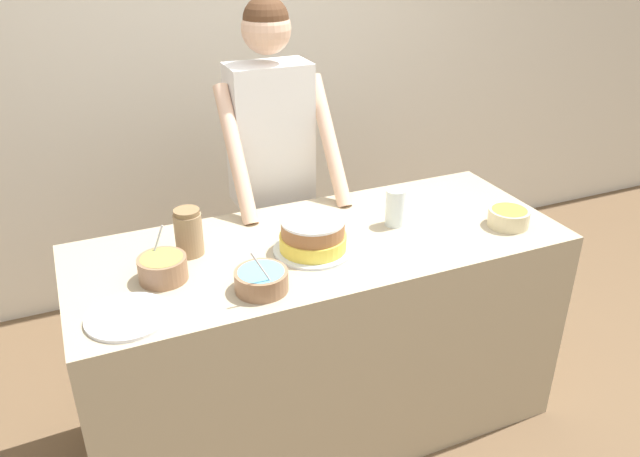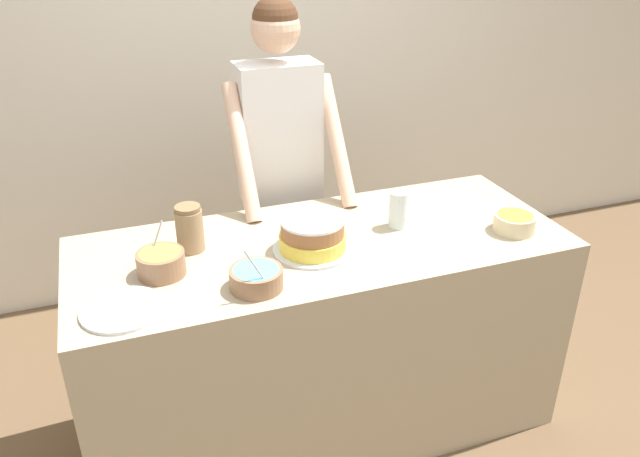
{
  "view_description": "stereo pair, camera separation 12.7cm",
  "coord_description": "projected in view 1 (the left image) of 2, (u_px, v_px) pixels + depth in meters",
  "views": [
    {
      "loc": [
        -0.84,
        -1.54,
        2.02
      ],
      "look_at": [
        -0.02,
        0.34,
        0.97
      ],
      "focal_mm": 35.0,
      "sensor_mm": 36.0,
      "label": 1
    },
    {
      "loc": [
        -0.72,
        -1.59,
        2.02
      ],
      "look_at": [
        -0.02,
        0.34,
        0.97
      ],
      "focal_mm": 35.0,
      "sensor_mm": 36.0,
      "label": 2
    }
  ],
  "objects": [
    {
      "name": "wall_back",
      "position": [
        217.0,
        61.0,
        3.33
      ],
      "size": [
        10.0,
        0.05,
        2.6
      ],
      "color": "silver",
      "rests_on": "ground_plane"
    },
    {
      "name": "drinking_glass",
      "position": [
        395.0,
        207.0,
        2.47
      ],
      "size": [
        0.08,
        0.08,
        0.15
      ],
      "color": "silver",
      "rests_on": "counter"
    },
    {
      "name": "person_baker",
      "position": [
        272.0,
        151.0,
        2.78
      ],
      "size": [
        0.48,
        0.47,
        1.72
      ],
      "color": "#2D2D38",
      "rests_on": "ground_plane"
    },
    {
      "name": "frosting_bowl_blue",
      "position": [
        261.0,
        280.0,
        2.06
      ],
      "size": [
        0.18,
        0.18,
        0.18
      ],
      "color": "#936B4C",
      "rests_on": "counter"
    },
    {
      "name": "ceramic_plate",
      "position": [
        128.0,
        317.0,
        1.93
      ],
      "size": [
        0.26,
        0.26,
        0.01
      ],
      "color": "silver",
      "rests_on": "counter"
    },
    {
      "name": "stoneware_jar",
      "position": [
        189.0,
        232.0,
        2.25
      ],
      "size": [
        0.1,
        0.1,
        0.18
      ],
      "color": "#9E7F5B",
      "rests_on": "counter"
    },
    {
      "name": "counter",
      "position": [
        322.0,
        336.0,
        2.58
      ],
      "size": [
        1.89,
        0.75,
        0.89
      ],
      "color": "tan",
      "rests_on": "ground_plane"
    },
    {
      "name": "frosting_bowl_olive",
      "position": [
        163.0,
        267.0,
        2.11
      ],
      "size": [
        0.17,
        0.17,
        0.17
      ],
      "color": "#936B4C",
      "rests_on": "counter"
    },
    {
      "name": "cake",
      "position": [
        313.0,
        236.0,
        2.28
      ],
      "size": [
        0.3,
        0.3,
        0.13
      ],
      "color": "silver",
      "rests_on": "counter"
    },
    {
      "name": "frosting_bowl_orange",
      "position": [
        509.0,
        217.0,
        2.48
      ],
      "size": [
        0.16,
        0.16,
        0.07
      ],
      "color": "beige",
      "rests_on": "counter"
    }
  ]
}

